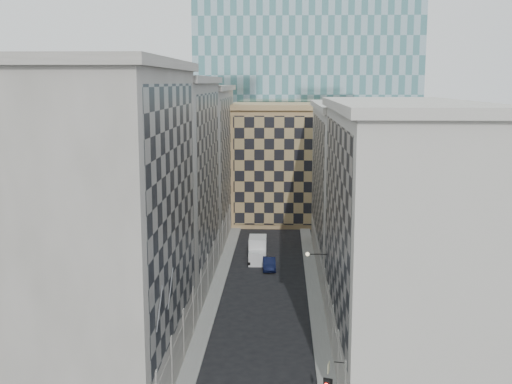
# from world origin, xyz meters

# --- Properties ---
(sidewalk_west) EXTENTS (1.50, 100.00, 0.15)m
(sidewalk_west) POSITION_xyz_m (-5.25, 30.00, 0.07)
(sidewalk_west) COLOR gray
(sidewalk_west) RESTS_ON ground
(sidewalk_east) EXTENTS (1.50, 100.00, 0.15)m
(sidewalk_east) POSITION_xyz_m (5.25, 30.00, 0.07)
(sidewalk_east) COLOR gray
(sidewalk_east) RESTS_ON ground
(bldg_left_a) EXTENTS (10.80, 22.80, 23.70)m
(bldg_left_a) POSITION_xyz_m (-10.88, 11.00, 11.82)
(bldg_left_a) COLOR gray
(bldg_left_a) RESTS_ON ground
(bldg_left_b) EXTENTS (10.80, 22.80, 22.70)m
(bldg_left_b) POSITION_xyz_m (-10.88, 33.00, 11.32)
(bldg_left_b) COLOR gray
(bldg_left_b) RESTS_ON ground
(bldg_left_c) EXTENTS (10.80, 22.80, 21.70)m
(bldg_left_c) POSITION_xyz_m (-10.88, 55.00, 10.83)
(bldg_left_c) COLOR gray
(bldg_left_c) RESTS_ON ground
(bldg_right_a) EXTENTS (10.80, 26.80, 20.70)m
(bldg_right_a) POSITION_xyz_m (10.88, 15.00, 10.32)
(bldg_right_a) COLOR beige
(bldg_right_a) RESTS_ON ground
(bldg_right_b) EXTENTS (10.80, 28.80, 19.70)m
(bldg_right_b) POSITION_xyz_m (10.89, 42.00, 9.85)
(bldg_right_b) COLOR beige
(bldg_right_b) RESTS_ON ground
(tan_block) EXTENTS (16.80, 14.80, 18.80)m
(tan_block) POSITION_xyz_m (2.00, 67.90, 9.44)
(tan_block) COLOR tan
(tan_block) RESTS_ON ground
(church_tower) EXTENTS (7.20, 7.20, 51.50)m
(church_tower) POSITION_xyz_m (0.00, 82.00, 26.95)
(church_tower) COLOR #322D27
(church_tower) RESTS_ON ground
(flagpoles_left) EXTENTS (0.10, 6.33, 2.33)m
(flagpoles_left) POSITION_xyz_m (-5.90, 6.00, 8.00)
(flagpoles_left) COLOR gray
(flagpoles_left) RESTS_ON ground
(bracket_lamp) EXTENTS (1.98, 0.36, 0.36)m
(bracket_lamp) POSITION_xyz_m (4.38, 24.00, 6.20)
(bracket_lamp) COLOR black
(bracket_lamp) RESTS_ON ground
(box_truck) EXTENTS (2.23, 5.34, 2.91)m
(box_truck) POSITION_xyz_m (-1.26, 43.41, 1.27)
(box_truck) COLOR white
(box_truck) RESTS_ON ground
(dark_car) EXTENTS (1.66, 4.38, 1.43)m
(dark_car) POSITION_xyz_m (0.29, 39.74, 0.71)
(dark_car) COLOR black
(dark_car) RESTS_ON ground
(shop_sign) EXTENTS (1.16, 0.64, 0.71)m
(shop_sign) POSITION_xyz_m (4.97, 4.92, 3.84)
(shop_sign) COLOR black
(shop_sign) RESTS_ON ground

